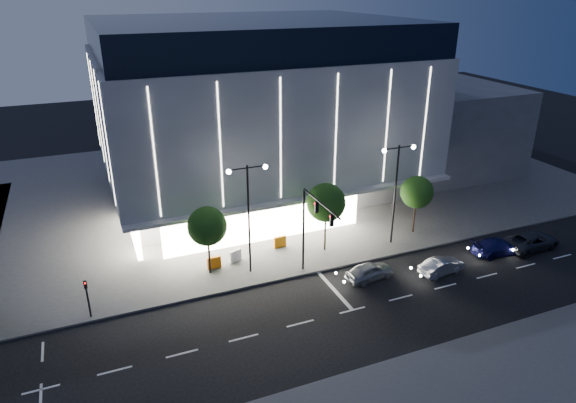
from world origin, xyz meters
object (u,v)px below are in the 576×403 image
Objects in this scene: street_lamp_west at (248,204)px; tree_left at (208,228)px; barrier_a at (214,263)px; ped_signal_far at (87,295)px; car_lead at (370,271)px; car_second at (442,266)px; car_fourth at (531,241)px; barrier_b at (235,256)px; tree_right at (417,194)px; traffic_mast at (312,220)px; barrier_c at (280,242)px; street_lamp_east at (396,180)px; tree_mid at (326,205)px; car_third at (498,246)px.

street_lamp_west is 3.69m from tree_left.
tree_left is 5.20× the size of barrier_a.
ped_signal_far is at bearing -172.87° from street_lamp_west.
street_lamp_west reaches higher than car_lead.
barrier_a is (-16.41, 7.36, 0.01)m from car_second.
car_fourth is 4.70× the size of barrier_b.
car_lead is (-7.80, -5.37, -3.21)m from tree_right.
barrier_b is at bearing 134.81° from traffic_mast.
barrier_c is (4.27, 0.88, 0.00)m from barrier_b.
barrier_b is (-13.63, 2.00, -5.31)m from street_lamp_east.
barrier_c is (3.64, 2.88, -5.31)m from street_lamp_west.
tree_right is at bearing 17.02° from traffic_mast.
ped_signal_far is 20.46m from car_lead.
barrier_b is at bearing 171.65° from street_lamp_east.
tree_mid is 8.55m from barrier_b.
ped_signal_far is 32.57m from car_third.
car_second is 3.51× the size of barrier_a.
barrier_b is at bearing 76.81° from car_third.
car_fourth reaches higher than barrier_a.
street_lamp_west reaches higher than barrier_b.
car_second is 0.75× the size of car_fourth.
car_fourth is at bearing -7.74° from traffic_mast.
barrier_b is (-8.86, 6.35, -0.02)m from car_lead.
car_third is 22.12m from barrier_b.
tree_left is at bearing -130.06° from barrier_a.
car_second reaches higher than barrier_c.
street_lamp_west is at bearing -176.36° from tree_right.
car_lead is at bearing 92.20° from car_third.
street_lamp_east is at bearing -9.69° from tree_mid.
street_lamp_west is 1.90× the size of car_third.
tree_mid reaches higher than barrier_b.
barrier_c is at bearing 171.48° from tree_right.
car_fourth is (19.65, -2.67, -4.31)m from traffic_mast.
car_third is (20.36, -5.00, -5.27)m from street_lamp_west.
street_lamp_west is at bearing -32.71° from barrier_a.
car_third is 4.31× the size of barrier_b.
tree_right is 10.41m from car_fourth.
tree_left is at bearing 60.88° from car_second.
car_second is (9.89, -3.12, -4.39)m from traffic_mast.
car_fourth is at bearing -37.79° from barrier_b.
tree_right reaches higher than barrier_c.
tree_right reaches higher than barrier_b.
car_second is (0.89, -5.78, -5.32)m from street_lamp_east.
ped_signal_far is 0.76× the size of car_lead.
ped_signal_far is at bearing -167.07° from barrier_c.
ped_signal_far is 0.49× the size of tree_mid.
street_lamp_west is 10.70m from car_lead.
tree_mid reaches higher than car_lead.
street_lamp_west is 1.46× the size of tree_mid.
street_lamp_west is at bearing -144.39° from barrier_c.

